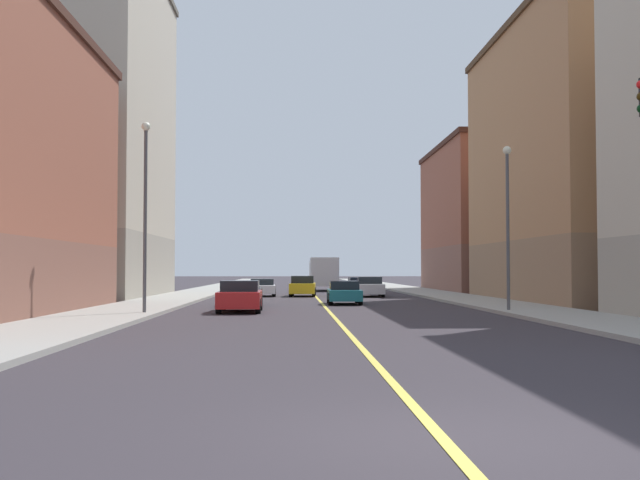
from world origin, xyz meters
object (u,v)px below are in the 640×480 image
(car_teal, at_px, (344,293))
(car_white, at_px, (262,288))
(street_lamp_right_near, at_px, (145,198))
(car_red, at_px, (240,297))
(street_lamp_left_near, at_px, (508,210))
(car_blue, at_px, (360,286))
(building_left_far, at_px, (498,218))
(car_black, at_px, (244,293))
(car_silver, at_px, (369,287))
(box_truck, at_px, (324,273))
(car_yellow, at_px, (303,286))
(building_right_midblock, at_px, (78,131))
(building_left_mid, at_px, (596,162))

(car_teal, bearing_deg, car_white, 111.53)
(street_lamp_right_near, xyz_separation_m, car_red, (3.63, 2.69, -4.07))
(street_lamp_right_near, height_order, car_white, street_lamp_right_near)
(street_lamp_left_near, relative_size, car_blue, 1.58)
(car_white, bearing_deg, building_left_far, 29.07)
(street_lamp_right_near, bearing_deg, car_red, 36.55)
(car_black, bearing_deg, street_lamp_right_near, -111.29)
(car_silver, relative_size, box_truck, 0.65)
(street_lamp_right_near, xyz_separation_m, car_black, (3.43, 8.80, -4.11))
(car_silver, bearing_deg, building_left_far, 44.25)
(car_blue, height_order, box_truck, box_truck)
(car_black, height_order, car_red, car_red)
(car_red, bearing_deg, street_lamp_left_near, -7.15)
(street_lamp_left_near, xyz_separation_m, car_red, (-11.43, 1.43, -3.72))
(car_blue, relative_size, car_white, 1.02)
(building_left_far, bearing_deg, car_yellow, -146.40)
(car_yellow, xyz_separation_m, box_truck, (2.02, 13.84, 0.89))
(building_right_midblock, relative_size, box_truck, 3.12)
(building_left_mid, distance_m, building_left_far, 20.87)
(building_right_midblock, distance_m, car_red, 23.65)
(street_lamp_right_near, distance_m, box_truck, 36.99)
(building_left_mid, height_order, building_right_midblock, building_right_midblock)
(building_left_mid, relative_size, street_lamp_right_near, 2.57)
(building_right_midblock, relative_size, car_yellow, 5.17)
(building_left_far, distance_m, car_black, 32.03)
(car_yellow, bearing_deg, street_lamp_right_near, -106.82)
(car_silver, bearing_deg, building_left_mid, -35.76)
(car_silver, bearing_deg, car_blue, 90.66)
(car_red, relative_size, box_truck, 0.60)
(street_lamp_left_near, xyz_separation_m, car_silver, (-3.86, 19.94, -3.73))
(building_left_mid, xyz_separation_m, car_silver, (-12.27, 8.84, -7.41))
(street_lamp_left_near, height_order, car_yellow, street_lamp_left_near)
(car_yellow, distance_m, car_silver, 4.62)
(street_lamp_left_near, height_order, car_blue, street_lamp_left_near)
(car_teal, bearing_deg, street_lamp_left_near, -53.64)
(car_teal, bearing_deg, box_truck, 90.04)
(car_blue, distance_m, box_truck, 8.68)
(car_teal, bearing_deg, building_left_mid, 9.45)
(car_white, bearing_deg, street_lamp_left_near, -61.83)
(car_red, bearing_deg, building_left_far, 56.93)
(street_lamp_left_near, distance_m, street_lamp_right_near, 15.11)
(building_left_far, height_order, box_truck, building_left_far)
(street_lamp_left_near, bearing_deg, building_right_midblock, 141.14)
(car_yellow, xyz_separation_m, car_black, (-3.22, -13.18, -0.05))
(car_blue, height_order, car_black, car_black)
(car_black, bearing_deg, car_blue, 67.68)
(street_lamp_left_near, height_order, car_red, street_lamp_left_near)
(car_red, distance_m, car_silver, 20.00)
(street_lamp_left_near, bearing_deg, building_left_mid, 52.88)
(car_black, height_order, box_truck, box_truck)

